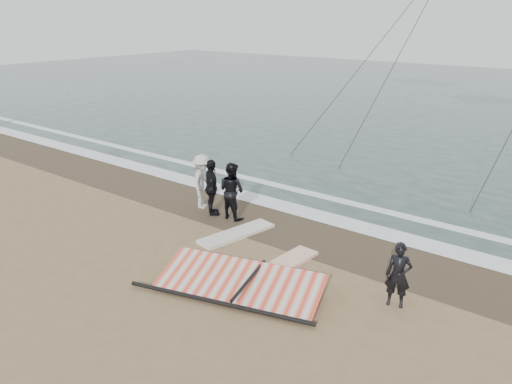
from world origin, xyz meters
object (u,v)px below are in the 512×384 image
(board_cream, at_px, (237,234))
(sail_rig, at_px, (241,282))
(man_main, at_px, (398,275))
(board_white, at_px, (283,265))

(board_cream, xyz_separation_m, sail_rig, (2.09, -2.38, 0.14))
(man_main, xyz_separation_m, board_cream, (-5.39, 0.73, -0.73))
(sail_rig, bearing_deg, board_white, 84.51)
(man_main, relative_size, sail_rig, 0.35)
(man_main, distance_m, board_cream, 5.48)
(board_cream, bearing_deg, sail_rig, -37.19)
(board_cream, distance_m, sail_rig, 3.17)
(man_main, xyz_separation_m, board_white, (-3.14, -0.04, -0.74))
(board_white, height_order, board_cream, board_cream)
(man_main, bearing_deg, sail_rig, -168.98)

